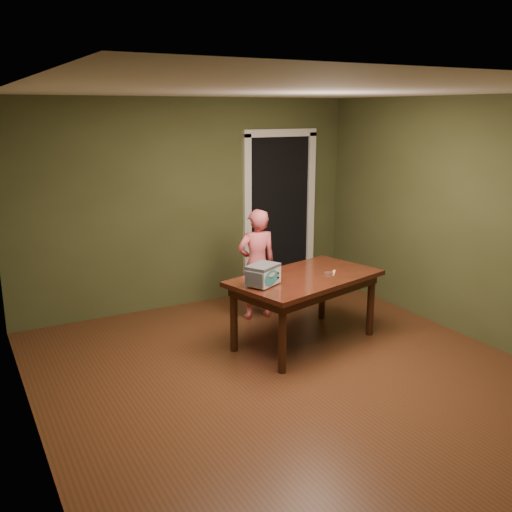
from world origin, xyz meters
name	(u,v)px	position (x,y,z in m)	size (l,w,h in m)	color
floor	(295,379)	(0.00, 0.00, 0.00)	(5.00, 5.00, 0.00)	#542918
room_shell	(298,198)	(0.00, 0.00, 1.71)	(4.52, 5.02, 2.61)	#454C28
doorway	(268,211)	(1.30, 2.78, 1.06)	(1.10, 0.66, 2.25)	black
dining_table	(305,285)	(0.56, 0.70, 0.65)	(1.77, 1.27, 0.75)	#33140B
toy_oven	(263,274)	(0.00, 0.62, 0.87)	(0.40, 0.35, 0.21)	#4C4F54
baking_pan	(329,273)	(0.80, 0.62, 0.76)	(0.10, 0.10, 0.02)	silver
spatula	(334,273)	(0.89, 0.64, 0.75)	(0.18, 0.03, 0.01)	#FFCB6E
child	(257,264)	(0.48, 1.62, 0.66)	(0.48, 0.32, 1.33)	#EC6169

